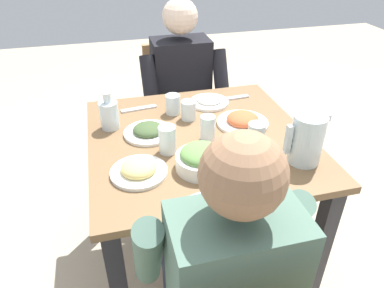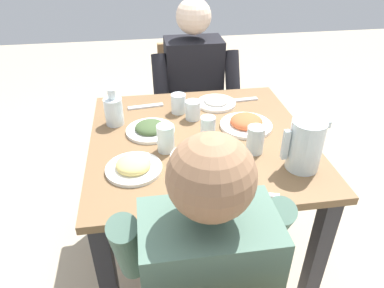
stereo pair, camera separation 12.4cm
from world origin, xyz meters
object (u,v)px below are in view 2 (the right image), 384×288
plate_yoghurt (216,102)px  water_glass_far_left (208,129)px  water_glass_center (166,138)px  water_glass_by_pitcher (178,103)px  dining_table (200,162)px  water_glass_near_right (193,110)px  plate_fries (134,166)px  water_pitcher (305,145)px  plate_dolmas (150,129)px  diner_far (201,276)px  water_glass_near_left (255,140)px  chair_near (191,105)px  salad_bowl (196,159)px  plate_rice_curry (246,123)px  diner_near (196,98)px  oil_carafe (114,112)px

plate_yoghurt → water_glass_far_left: 0.34m
water_glass_center → water_glass_by_pitcher: (-0.09, -0.31, -0.01)m
dining_table → water_glass_near_right: size_ratio=10.41×
plate_fries → water_glass_center: 0.17m
water_pitcher → plate_dolmas: bearing=-32.1°
diner_far → water_glass_near_left: 0.56m
chair_near → plate_fries: chair_near is taller
dining_table → plate_yoghurt: 0.35m
water_glass_by_pitcher → water_glass_far_left: 0.28m
diner_far → salad_bowl: 0.41m
water_pitcher → plate_fries: size_ratio=0.93×
chair_near → plate_rice_curry: size_ratio=3.85×
diner_near → plate_dolmas: 0.60m
water_glass_near_left → water_glass_by_pitcher: 0.45m
water_pitcher → water_glass_far_left: (0.31, -0.23, -0.04)m
salad_bowl → water_glass_center: water_glass_center is taller
water_glass_near_right → water_glass_near_left: 0.36m
diner_near → plate_yoghurt: size_ratio=6.18×
diner_near → plate_dolmas: size_ratio=5.66×
plate_dolmas → water_glass_far_left: water_glass_far_left is taller
dining_table → plate_yoghurt: (-0.13, -0.29, 0.14)m
diner_far → water_glass_by_pitcher: diner_far is taller
chair_near → plate_fries: size_ratio=4.27×
diner_near → diner_far: size_ratio=1.00×
water_pitcher → salad_bowl: 0.39m
diner_far → plate_dolmas: 0.68m
water_pitcher → plate_fries: water_pitcher is taller
diner_far → water_glass_center: 0.54m
water_glass_near_right → plate_fries: bearing=52.6°
diner_near → salad_bowl: (0.13, 0.80, 0.15)m
plate_yoghurt → oil_carafe: bearing=13.9°
plate_fries → oil_carafe: bearing=-77.9°
salad_bowl → water_glass_near_right: bearing=-96.8°
water_pitcher → water_glass_near_right: (0.34, -0.42, -0.05)m
salad_bowl → water_glass_near_right: salad_bowl is taller
dining_table → water_pitcher: size_ratio=4.75×
water_glass_center → water_glass_far_left: size_ratio=1.02×
diner_far → water_glass_center: size_ratio=10.57×
plate_yoghurt → plate_dolmas: (0.33, 0.22, 0.00)m
dining_table → plate_fries: 0.36m
plate_rice_curry → water_glass_near_left: 0.20m
diner_near → plate_fries: (0.35, 0.78, 0.12)m
salad_bowl → plate_dolmas: size_ratio=0.92×
plate_fries → plate_rice_curry: size_ratio=0.90×
water_pitcher → water_glass_near_left: bearing=-41.6°
plate_fries → water_glass_by_pitcher: (-0.21, -0.43, 0.03)m
chair_near → water_glass_center: size_ratio=7.90×
chair_near → water_glass_by_pitcher: 0.65m
diner_far → water_pitcher: bearing=-142.3°
dining_table → water_glass_by_pitcher: water_glass_by_pitcher is taller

